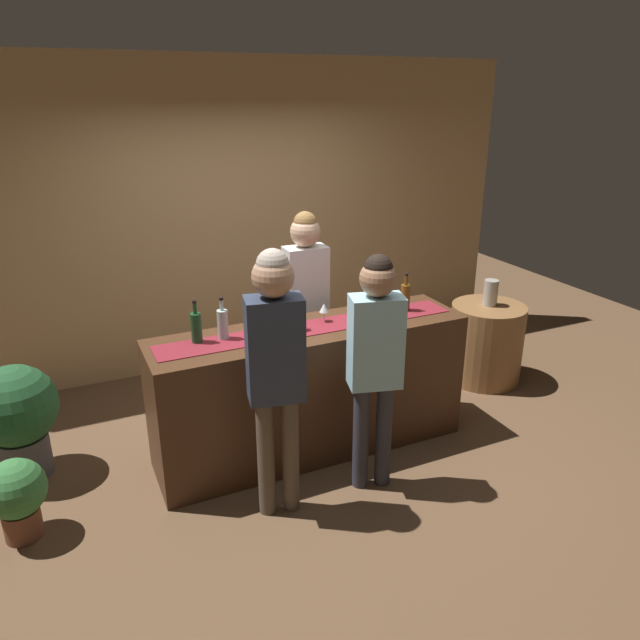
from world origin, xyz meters
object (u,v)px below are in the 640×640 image
at_px(wine_bottle_green, 196,327).
at_px(potted_plant_small, 17,495).
at_px(potted_plant_tall, 17,414).
at_px(wine_glass_near_customer, 324,308).
at_px(customer_sipping, 375,350).
at_px(wine_bottle_amber, 405,297).
at_px(bartender, 306,292).
at_px(round_side_table, 486,343).
at_px(wine_glass_mid_counter, 354,311).
at_px(vase_on_side_table, 491,293).
at_px(customer_browsing, 275,357).
at_px(wine_glass_far_end, 302,317).
at_px(wine_bottle_clear, 223,324).

relative_size(wine_bottle_green, potted_plant_small, 0.57).
relative_size(potted_plant_tall, potted_plant_small, 1.57).
distance_m(wine_glass_near_customer, customer_sipping, 0.67).
xyz_separation_m(wine_bottle_amber, bartender, (-0.59, 0.56, -0.04)).
bearing_deg(round_side_table, wine_glass_mid_counter, -164.42).
relative_size(wine_bottle_amber, vase_on_side_table, 1.26).
height_order(bartender, customer_browsing, customer_browsing).
distance_m(wine_glass_far_end, vase_on_side_table, 2.12).
bearing_deg(customer_sipping, wine_glass_mid_counter, 92.72).
relative_size(wine_glass_mid_counter, round_side_table, 0.19).
xyz_separation_m(wine_bottle_clear, wine_bottle_green, (-0.18, 0.02, 0.00)).
relative_size(wine_bottle_amber, customer_sipping, 0.18).
xyz_separation_m(potted_plant_tall, potted_plant_small, (-0.02, -0.71, -0.18)).
bearing_deg(customer_browsing, potted_plant_tall, 154.35).
xyz_separation_m(wine_glass_mid_counter, potted_plant_tall, (-2.31, 0.62, -0.61)).
bearing_deg(round_side_table, bartender, 173.92).
xyz_separation_m(customer_sipping, potted_plant_small, (-2.22, 0.44, -0.72)).
relative_size(bartender, customer_browsing, 0.97).
bearing_deg(wine_glass_far_end, customer_sipping, -65.08).
distance_m(round_side_table, vase_on_side_table, 0.49).
xyz_separation_m(wine_bottle_clear, customer_browsing, (0.13, -0.65, -0.00)).
xyz_separation_m(wine_bottle_clear, bartender, (0.84, 0.51, -0.04)).
height_order(wine_bottle_clear, customer_browsing, customer_browsing).
relative_size(wine_glass_far_end, customer_sipping, 0.09).
bearing_deg(potted_plant_small, customer_browsing, -15.49).
distance_m(wine_bottle_clear, wine_bottle_green, 0.18).
bearing_deg(wine_bottle_clear, bartender, 31.38).
distance_m(wine_glass_mid_counter, round_side_table, 1.88).
bearing_deg(wine_glass_near_customer, customer_sipping, -85.48).
xyz_separation_m(wine_glass_near_customer, vase_on_side_table, (1.85, 0.34, -0.24)).
bearing_deg(wine_glass_near_customer, customer_browsing, -134.01).
distance_m(wine_glass_near_customer, customer_browsing, 0.91).
bearing_deg(wine_glass_mid_counter, round_side_table, 15.58).
height_order(wine_bottle_green, wine_bottle_amber, same).
bearing_deg(wine_glass_near_customer, potted_plant_tall, 167.34).
bearing_deg(bartender, round_side_table, 175.74).
distance_m(vase_on_side_table, potted_plant_small, 4.09).
xyz_separation_m(wine_bottle_amber, round_side_table, (1.17, 0.37, -0.74)).
height_order(wine_bottle_clear, potted_plant_tall, wine_bottle_clear).
bearing_deg(wine_glass_far_end, wine_bottle_amber, 2.68).
bearing_deg(wine_glass_mid_counter, wine_glass_far_end, 172.10).
bearing_deg(wine_glass_near_customer, bartender, 81.36).
distance_m(wine_glass_far_end, bartender, 0.67).
bearing_deg(wine_bottle_green, wine_glass_far_end, -7.90).
xyz_separation_m(wine_bottle_clear, wine_glass_near_customer, (0.76, 0.00, -0.01)).
xyz_separation_m(wine_glass_near_customer, potted_plant_tall, (-2.14, 0.48, -0.61)).
height_order(round_side_table, vase_on_side_table, vase_on_side_table).
height_order(customer_browsing, potted_plant_small, customer_browsing).
distance_m(bartender, vase_on_side_table, 1.79).
distance_m(wine_bottle_green, wine_glass_far_end, 0.73).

